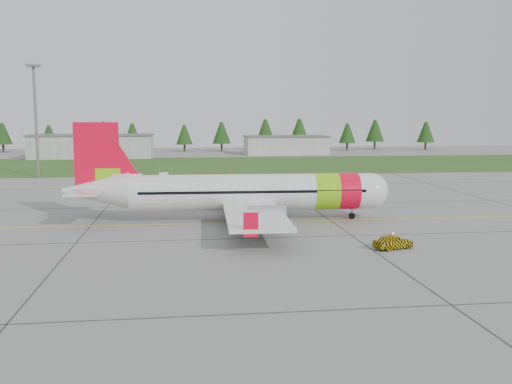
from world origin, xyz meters
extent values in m
plane|color=gray|center=(0.00, 0.00, 0.00)|extent=(320.00, 320.00, 0.00)
cylinder|color=silver|center=(1.74, 9.07, 3.06)|extent=(25.81, 4.76, 3.85)
sphere|color=silver|center=(14.58, 8.62, 3.06)|extent=(3.85, 3.85, 3.85)
cone|color=silver|center=(-14.56, 9.65, 3.41)|extent=(7.05, 4.09, 3.85)
cube|color=black|center=(14.87, 8.61, 3.41)|extent=(1.67, 2.62, 0.55)
cylinder|color=#7DC90F|center=(9.64, 8.80, 3.06)|extent=(2.71, 4.02, 3.93)
cylinder|color=red|center=(12.01, 8.71, 3.06)|extent=(2.31, 4.01, 3.93)
cube|color=silver|center=(1.24, 9.09, 1.98)|extent=(6.54, 31.79, 0.36)
cube|color=red|center=(0.81, 24.83, 2.52)|extent=(1.19, 0.22, 1.98)
cube|color=red|center=(-0.30, -6.58, 2.52)|extent=(1.19, 0.22, 1.98)
cylinder|color=gray|center=(2.92, 14.47, 1.43)|extent=(3.63, 2.20, 2.08)
cylinder|color=gray|center=(2.53, 3.61, 1.43)|extent=(3.63, 2.20, 2.08)
cube|color=red|center=(-14.36, 9.64, 6.72)|extent=(4.55, 0.52, 7.51)
cube|color=#7DC90F|center=(-13.27, 9.60, 4.55)|extent=(2.58, 0.51, 2.37)
cube|color=silver|center=(-15.05, 9.67, 3.66)|extent=(3.56, 11.47, 0.22)
cylinder|color=slate|center=(12.60, 8.69, 0.69)|extent=(0.18, 0.18, 1.38)
cylinder|color=black|center=(12.60, 8.69, 0.34)|extent=(0.68, 0.30, 0.67)
cylinder|color=slate|center=(0.35, 11.89, 0.94)|extent=(0.22, 0.22, 1.88)
cylinder|color=black|center=(-0.04, 11.90, 0.51)|extent=(1.04, 0.48, 1.03)
cylinder|color=slate|center=(0.16, 6.36, 0.94)|extent=(0.22, 0.22, 1.88)
cylinder|color=black|center=(-0.24, 6.38, 0.51)|extent=(1.04, 0.48, 1.03)
imported|color=yellow|center=(11.84, -5.63, 1.78)|extent=(1.61, 1.74, 3.55)
imported|color=white|center=(-9.01, 49.83, 2.08)|extent=(1.52, 1.44, 4.17)
cube|color=#30561E|center=(0.00, 82.00, 0.01)|extent=(320.00, 50.00, 0.03)
cube|color=gold|center=(0.00, 8.00, 0.01)|extent=(120.00, 0.25, 0.02)
cube|color=#A8A8A3|center=(-30.00, 110.00, 3.00)|extent=(32.00, 14.00, 6.00)
cube|color=#A8A8A3|center=(25.00, 118.00, 2.60)|extent=(24.00, 12.00, 5.20)
cylinder|color=slate|center=(-32.00, 58.00, 10.00)|extent=(0.50, 0.50, 20.00)
camera|label=1|loc=(-5.52, -50.60, 10.95)|focal=40.00mm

